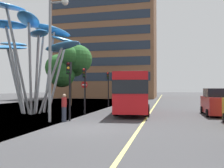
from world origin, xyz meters
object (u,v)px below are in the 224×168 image
leaf_sculpture (30,38)px  car_parked_far (216,103)px  traffic_light_island_mid (108,82)px  street_lamp (54,44)px  pedestrian (64,108)px  red_bus (133,91)px  traffic_light_kerb_far (85,81)px  traffic_light_kerb_near (69,78)px  no_entry_sign (84,92)px

leaf_sculpture → car_parked_far: leaf_sculpture is taller
leaf_sculpture → car_parked_far: 16.26m
traffic_light_island_mid → street_lamp: street_lamp is taller
traffic_light_island_mid → pedestrian: traffic_light_island_mid is taller
leaf_sculpture → pedestrian: bearing=-37.7°
red_bus → car_parked_far: 6.81m
traffic_light_kerb_far → red_bus: bearing=27.1°
red_bus → car_parked_far: bearing=-3.9°
traffic_light_island_mid → pedestrian: bearing=-89.9°
leaf_sculpture → traffic_light_kerb_near: leaf_sculpture is taller
no_entry_sign → red_bus: bearing=13.1°
leaf_sculpture → car_parked_far: size_ratio=2.15×
traffic_light_kerb_far → no_entry_sign: (-0.35, 0.97, -0.95)m
traffic_light_kerb_near → traffic_light_kerb_far: 4.30m
traffic_light_kerb_far → pedestrian: size_ratio=2.16×
street_lamp → no_entry_sign: 6.62m
car_parked_far → traffic_light_island_mid: bearing=149.9°
red_bus → traffic_light_kerb_near: (-3.30, -6.20, 0.84)m
leaf_sculpture → no_entry_sign: leaf_sculpture is taller
traffic_light_kerb_near → traffic_light_kerb_far: (-0.46, 4.27, -0.01)m
traffic_light_island_mid → pedestrian: size_ratio=2.25×
car_parked_far → street_lamp: size_ratio=0.58×
red_bus → street_lamp: (-4.11, -6.79, 3.00)m
traffic_light_kerb_far → no_entry_sign: traffic_light_kerb_far is taller
street_lamp → traffic_light_kerb_near: bearing=36.0°
traffic_light_island_mid → car_parked_far: (10.31, -5.98, -1.87)m
traffic_light_kerb_near → traffic_light_island_mid: bearing=91.3°
car_parked_far → no_entry_sign: no_entry_sign is taller
car_parked_far → street_lamp: street_lamp is taller
traffic_light_island_mid → no_entry_sign: size_ratio=1.45×
street_lamp → no_entry_sign: bearing=90.1°
leaf_sculpture → street_lamp: leaf_sculpture is taller
traffic_light_kerb_far → car_parked_far: (10.50, 1.47, -1.76)m
traffic_light_kerb_near → leaf_sculpture: bearing=145.4°
red_bus → traffic_light_kerb_near: size_ratio=2.55×
traffic_light_kerb_far → street_lamp: bearing=-94.1°
pedestrian → no_entry_sign: bearing=95.9°
red_bus → leaf_sculpture: (-8.44, -2.65, 4.50)m
traffic_light_kerb_near → traffic_light_island_mid: 11.73m
red_bus → pedestrian: bearing=-119.0°
no_entry_sign → car_parked_far: bearing=2.6°
pedestrian → no_entry_sign: (-0.56, 5.46, 0.93)m
leaf_sculpture → traffic_light_island_mid: (4.86, 8.17, -3.56)m
car_parked_far → street_lamp: bearing=-149.7°
red_bus → traffic_light_kerb_near: bearing=-118.0°
traffic_light_kerb_near → traffic_light_island_mid: (-0.27, 11.72, 0.09)m
no_entry_sign → leaf_sculpture: bearing=-158.6°
red_bus → no_entry_sign: bearing=-166.9°
red_bus → car_parked_far: red_bus is taller
street_lamp → pedestrian: bearing=33.7°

